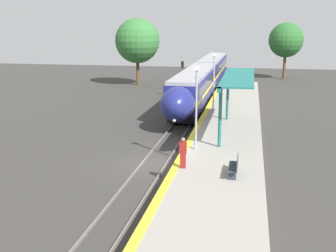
{
  "coord_description": "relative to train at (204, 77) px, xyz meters",
  "views": [
    {
      "loc": [
        5.46,
        -23.36,
        8.16
      ],
      "look_at": [
        0.57,
        1.39,
        2.09
      ],
      "focal_mm": 45.0,
      "sensor_mm": 36.0,
      "label": 1
    }
  ],
  "objects": [
    {
      "name": "ground_plane",
      "position": [
        0.0,
        -26.46,
        -2.14
      ],
      "size": [
        120.0,
        120.0,
        0.0
      ],
      "primitive_type": "plane",
      "color": "#383533"
    },
    {
      "name": "rail_left",
      "position": [
        -0.72,
        -26.46,
        -2.07
      ],
      "size": [
        0.08,
        90.0,
        0.15
      ],
      "primitive_type": "cube",
      "color": "slate",
      "rests_on": "ground_plane"
    },
    {
      "name": "rail_right",
      "position": [
        0.72,
        -26.46,
        -2.07
      ],
      "size": [
        0.08,
        90.0,
        0.15
      ],
      "primitive_type": "cube",
      "color": "slate",
      "rests_on": "ground_plane"
    },
    {
      "name": "train",
      "position": [
        0.0,
        0.0,
        0.0
      ],
      "size": [
        2.81,
        40.45,
        3.73
      ],
      "color": "black",
      "rests_on": "ground_plane"
    },
    {
      "name": "platform_right",
      "position": [
        3.97,
        -26.46,
        -1.65
      ],
      "size": [
        4.71,
        64.0,
        1.0
      ],
      "color": "gray",
      "rests_on": "ground_plane"
    },
    {
      "name": "platform_bench",
      "position": [
        4.88,
        -30.1,
        -0.68
      ],
      "size": [
        0.44,
        1.75,
        0.89
      ],
      "color": "#2D333D",
      "rests_on": "platform_right"
    },
    {
      "name": "person_waiting",
      "position": [
        2.22,
        -29.5,
        -0.32
      ],
      "size": [
        0.36,
        0.22,
        1.62
      ],
      "color": "maroon",
      "rests_on": "platform_right"
    },
    {
      "name": "railway_signal",
      "position": [
        -2.18,
        -2.78,
        0.42
      ],
      "size": [
        0.28,
        0.28,
        4.17
      ],
      "color": "#59595E",
      "rests_on": "ground_plane"
    },
    {
      "name": "lamppost_near",
      "position": [
        2.43,
        -26.04,
        1.67
      ],
      "size": [
        0.36,
        0.2,
        4.89
      ],
      "color": "#9E9EA3",
      "rests_on": "platform_right"
    },
    {
      "name": "lamppost_mid",
      "position": [
        2.43,
        -14.75,
        1.67
      ],
      "size": [
        0.36,
        0.2,
        4.89
      ],
      "color": "#9E9EA3",
      "rests_on": "platform_right"
    },
    {
      "name": "station_canopy",
      "position": [
        4.33,
        -21.38,
        2.45
      ],
      "size": [
        2.02,
        10.73,
        3.87
      ],
      "color": "#1E6B66",
      "rests_on": "platform_right"
    },
    {
      "name": "background_tree_left",
      "position": [
        -9.92,
        6.48,
        3.89
      ],
      "size": [
        6.03,
        6.03,
        9.06
      ],
      "color": "brown",
      "rests_on": "ground_plane"
    },
    {
      "name": "background_tree_right",
      "position": [
        10.42,
        17.51,
        3.74
      ],
      "size": [
        5.21,
        5.21,
        8.51
      ],
      "color": "brown",
      "rests_on": "ground_plane"
    }
  ]
}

